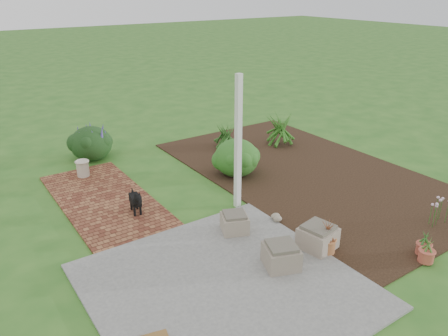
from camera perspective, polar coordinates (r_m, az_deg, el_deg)
ground at (r=8.07m, az=0.43°, el=-5.81°), size 80.00×80.00×0.00m
concrete_patio at (r=6.26m, az=0.11°, el=-15.12°), size 3.50×3.50×0.04m
brick_path at (r=8.81m, az=-15.37°, el=-3.96°), size 1.60×3.50×0.04m
garden_bed at (r=9.88m, az=10.76°, el=-0.56°), size 4.00×7.00×0.03m
veranda_post at (r=7.80m, az=1.85°, el=3.18°), size 0.10×0.10×2.50m
stone_trough_near at (r=6.56m, az=7.46°, el=-11.39°), size 0.62×0.62×0.32m
stone_trough_mid at (r=7.07m, az=12.13°, el=-8.92°), size 0.59×0.59×0.34m
stone_trough_far at (r=7.36m, az=1.39°, el=-7.23°), size 0.56×0.56×0.28m
black_dog at (r=8.00m, az=-11.46°, el=-4.10°), size 0.21×0.52×0.45m
cream_ceramic_urn at (r=9.88m, az=-17.96°, el=-0.07°), size 0.33×0.33×0.34m
evergreen_shrub at (r=9.43m, az=1.64°, el=1.48°), size 1.10×1.10×0.82m
agapanthus_clump_back at (r=11.37m, az=7.27°, el=5.41°), size 1.30×1.30×0.94m
agapanthus_clump_front at (r=11.04m, az=0.19°, el=4.50°), size 1.01×1.01×0.74m
terracotta_pot_bronze at (r=7.05m, az=13.20°, el=-9.77°), size 0.37×0.37×0.23m
terracotta_pot_small_left at (r=7.49m, az=24.60°, el=-9.54°), size 0.26×0.26×0.18m
terracotta_pot_small_right at (r=7.31m, az=24.91°, el=-10.36°), size 0.25×0.25×0.19m
purple_flowering_bush at (r=10.82m, az=-16.98°, el=3.18°), size 1.24×1.24×0.83m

